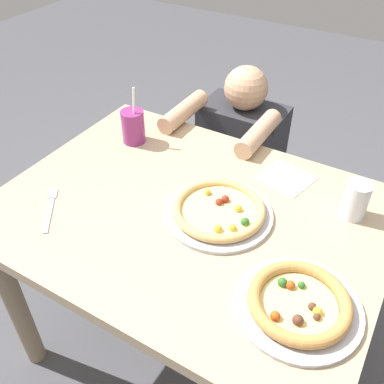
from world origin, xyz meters
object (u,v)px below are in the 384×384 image
object	(u,v)px
pizza_near	(299,304)
diner_seated	(238,168)
water_cup_clear	(356,200)
fork	(50,208)
pizza_far	(219,211)
drink_cup_colored	(133,126)

from	to	relation	value
pizza_near	diner_seated	world-z (taller)	diner_seated
water_cup_clear	fork	xyz separation A→B (m)	(-0.81, -0.44, -0.06)
pizza_near	pizza_far	bearing A→B (deg)	148.29
water_cup_clear	diner_seated	bearing A→B (deg)	141.61
pizza_far	diner_seated	world-z (taller)	diner_seated
pizza_near	water_cup_clear	distance (m)	0.41
drink_cup_colored	fork	size ratio (longest dim) A/B	1.27
pizza_near	pizza_far	world-z (taller)	pizza_near
pizza_near	diner_seated	bearing A→B (deg)	122.71
fork	water_cup_clear	bearing A→B (deg)	28.73
drink_cup_colored	water_cup_clear	world-z (taller)	drink_cup_colored
pizza_near	water_cup_clear	world-z (taller)	water_cup_clear
diner_seated	fork	bearing A→B (deg)	-104.41
fork	drink_cup_colored	bearing A→B (deg)	90.91
water_cup_clear	diner_seated	xyz separation A→B (m)	(-0.58, 0.46, -0.39)
pizza_far	diner_seated	size ratio (longest dim) A/B	0.35
pizza_near	pizza_far	size ratio (longest dim) A/B	0.94
water_cup_clear	fork	world-z (taller)	water_cup_clear
pizza_far	water_cup_clear	bearing A→B (deg)	30.81
pizza_near	pizza_far	xyz separation A→B (m)	(-0.32, 0.20, -0.00)
fork	pizza_far	bearing A→B (deg)	27.12
pizza_near	fork	xyz separation A→B (m)	(-0.78, -0.04, -0.02)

